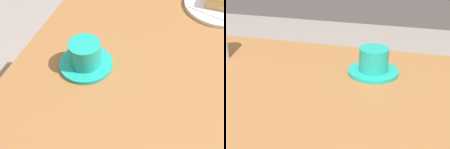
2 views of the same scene
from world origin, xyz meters
The scene contains 4 objects.
table centered at (0.00, 0.00, 0.62)m, with size 1.19×0.65×0.72m.
plate_glazed_square centered at (-0.37, 0.17, 0.73)m, with size 0.23×0.23×0.01m, color silver.
napkin_glazed_square centered at (-0.37, 0.17, 0.74)m, with size 0.15×0.15×0.00m, color white.
coffee_cup centered at (0.01, -0.14, 0.76)m, with size 0.14×0.14×0.07m.
Camera 1 is at (0.50, 0.11, 1.28)m, focal length 47.10 mm.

